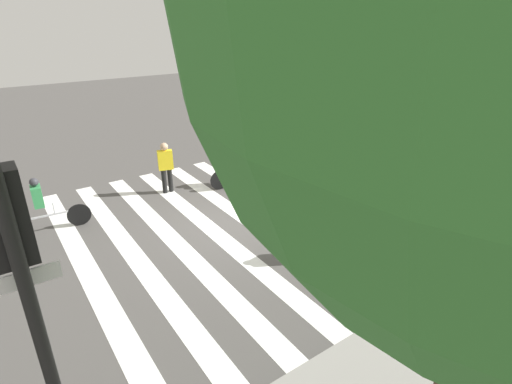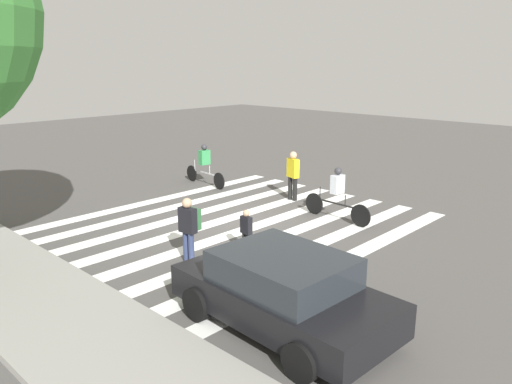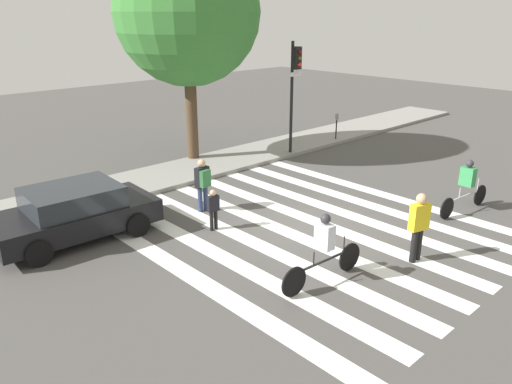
{
  "view_description": "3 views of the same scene",
  "coord_description": "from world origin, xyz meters",
  "px_view_note": "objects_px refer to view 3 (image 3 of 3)",
  "views": [
    {
      "loc": [
        5.01,
        8.52,
        5.38
      ],
      "look_at": [
        -0.8,
        0.19,
        0.86
      ],
      "focal_mm": 28.0,
      "sensor_mm": 36.0,
      "label": 1
    },
    {
      "loc": [
        -9.98,
        9.74,
        4.6
      ],
      "look_at": [
        -0.03,
        -0.71,
        0.82
      ],
      "focal_mm": 35.0,
      "sensor_mm": 36.0,
      "label": 2
    },
    {
      "loc": [
        -9.47,
        -8.22,
        5.55
      ],
      "look_at": [
        -1.1,
        0.74,
        1.11
      ],
      "focal_mm": 35.0,
      "sensor_mm": 36.0,
      "label": 3
    }
  ],
  "objects_px": {
    "street_tree": "(187,12)",
    "pedestrian_child_with_backpack": "(203,181)",
    "cyclist_far_lane": "(467,184)",
    "pedestrian_adult_tall_backpack": "(213,207)",
    "car_parked_dark_suv": "(74,212)",
    "traffic_light": "(294,77)",
    "cyclist_near_curb": "(324,246)",
    "parking_meter": "(337,120)",
    "pedestrian_adult_yellow_jacket": "(419,223)"
  },
  "relations": [
    {
      "from": "street_tree",
      "to": "pedestrian_adult_yellow_jacket",
      "type": "bearing_deg",
      "value": -96.48
    },
    {
      "from": "pedestrian_adult_yellow_jacket",
      "to": "pedestrian_child_with_backpack",
      "type": "xyz_separation_m",
      "value": [
        -1.74,
        5.9,
        -0.03
      ]
    },
    {
      "from": "cyclist_near_curb",
      "to": "car_parked_dark_suv",
      "type": "bearing_deg",
      "value": 119.76
    },
    {
      "from": "street_tree",
      "to": "car_parked_dark_suv",
      "type": "relative_size",
      "value": 1.98
    },
    {
      "from": "traffic_light",
      "to": "cyclist_far_lane",
      "type": "bearing_deg",
      "value": -95.57
    },
    {
      "from": "pedestrian_adult_tall_backpack",
      "to": "cyclist_far_lane",
      "type": "distance_m",
      "value": 7.36
    },
    {
      "from": "parking_meter",
      "to": "pedestrian_child_with_backpack",
      "type": "bearing_deg",
      "value": -164.75
    },
    {
      "from": "pedestrian_child_with_backpack",
      "to": "cyclist_far_lane",
      "type": "xyz_separation_m",
      "value": [
        5.56,
        -5.25,
        -0.06
      ]
    },
    {
      "from": "traffic_light",
      "to": "cyclist_far_lane",
      "type": "xyz_separation_m",
      "value": [
        -0.74,
        -7.55,
        -2.3
      ]
    },
    {
      "from": "pedestrian_adult_tall_backpack",
      "to": "car_parked_dark_suv",
      "type": "bearing_deg",
      "value": -27.77
    },
    {
      "from": "traffic_light",
      "to": "pedestrian_adult_yellow_jacket",
      "type": "height_order",
      "value": "traffic_light"
    },
    {
      "from": "street_tree",
      "to": "cyclist_far_lane",
      "type": "relative_size",
      "value": 3.41
    },
    {
      "from": "pedestrian_adult_yellow_jacket",
      "to": "cyclist_far_lane",
      "type": "relative_size",
      "value": 0.7
    },
    {
      "from": "cyclist_near_curb",
      "to": "parking_meter",
      "type": "bearing_deg",
      "value": 40.54
    },
    {
      "from": "cyclist_far_lane",
      "to": "pedestrian_child_with_backpack",
      "type": "bearing_deg",
      "value": 141.51
    },
    {
      "from": "pedestrian_adult_yellow_jacket",
      "to": "cyclist_near_curb",
      "type": "xyz_separation_m",
      "value": [
        -2.38,
        0.83,
        -0.09
      ]
    },
    {
      "from": "traffic_light",
      "to": "pedestrian_adult_tall_backpack",
      "type": "height_order",
      "value": "traffic_light"
    },
    {
      "from": "pedestrian_adult_yellow_jacket",
      "to": "pedestrian_child_with_backpack",
      "type": "relative_size",
      "value": 1.07
    },
    {
      "from": "pedestrian_child_with_backpack",
      "to": "street_tree",
      "type": "bearing_deg",
      "value": 49.69
    },
    {
      "from": "street_tree",
      "to": "cyclist_far_lane",
      "type": "bearing_deg",
      "value": -74.85
    },
    {
      "from": "street_tree",
      "to": "cyclist_far_lane",
      "type": "distance_m",
      "value": 11.12
    },
    {
      "from": "pedestrian_child_with_backpack",
      "to": "car_parked_dark_suv",
      "type": "xyz_separation_m",
      "value": [
        -3.54,
        0.78,
        -0.21
      ]
    },
    {
      "from": "street_tree",
      "to": "pedestrian_adult_yellow_jacket",
      "type": "xyz_separation_m",
      "value": [
        -1.18,
        -10.39,
        -4.58
      ]
    },
    {
      "from": "parking_meter",
      "to": "traffic_light",
      "type": "bearing_deg",
      "value": -174.97
    },
    {
      "from": "parking_meter",
      "to": "pedestrian_adult_yellow_jacket",
      "type": "bearing_deg",
      "value": -132.27
    },
    {
      "from": "pedestrian_adult_yellow_jacket",
      "to": "pedestrian_adult_tall_backpack",
      "type": "distance_m",
      "value": 5.22
    },
    {
      "from": "traffic_light",
      "to": "street_tree",
      "type": "xyz_separation_m",
      "value": [
        -3.37,
        2.19,
        2.38
      ]
    },
    {
      "from": "pedestrian_child_with_backpack",
      "to": "cyclist_near_curb",
      "type": "xyz_separation_m",
      "value": [
        -0.64,
        -5.07,
        -0.06
      ]
    },
    {
      "from": "cyclist_near_curb",
      "to": "cyclist_far_lane",
      "type": "bearing_deg",
      "value": 1.7
    },
    {
      "from": "traffic_light",
      "to": "car_parked_dark_suv",
      "type": "xyz_separation_m",
      "value": [
        -9.83,
        -1.52,
        -2.44
      ]
    },
    {
      "from": "traffic_light",
      "to": "street_tree",
      "type": "relative_size",
      "value": 0.55
    },
    {
      "from": "parking_meter",
      "to": "cyclist_near_curb",
      "type": "bearing_deg",
      "value": -142.85
    },
    {
      "from": "pedestrian_adult_yellow_jacket",
      "to": "pedestrian_child_with_backpack",
      "type": "height_order",
      "value": "pedestrian_adult_yellow_jacket"
    },
    {
      "from": "parking_meter",
      "to": "street_tree",
      "type": "relative_size",
      "value": 0.16
    },
    {
      "from": "pedestrian_adult_tall_backpack",
      "to": "car_parked_dark_suv",
      "type": "relative_size",
      "value": 0.28
    },
    {
      "from": "traffic_light",
      "to": "pedestrian_child_with_backpack",
      "type": "bearing_deg",
      "value": -159.95
    },
    {
      "from": "cyclist_near_curb",
      "to": "street_tree",
      "type": "bearing_deg",
      "value": 72.95
    },
    {
      "from": "traffic_light",
      "to": "cyclist_far_lane",
      "type": "distance_m",
      "value": 7.92
    },
    {
      "from": "street_tree",
      "to": "pedestrian_adult_tall_backpack",
      "type": "distance_m",
      "value": 8.33
    },
    {
      "from": "pedestrian_adult_tall_backpack",
      "to": "pedestrian_child_with_backpack",
      "type": "xyz_separation_m",
      "value": [
        0.62,
        1.26,
        0.28
      ]
    },
    {
      "from": "pedestrian_child_with_backpack",
      "to": "pedestrian_adult_tall_backpack",
      "type": "bearing_deg",
      "value": -123.6
    },
    {
      "from": "pedestrian_child_with_backpack",
      "to": "car_parked_dark_suv",
      "type": "relative_size",
      "value": 0.38
    },
    {
      "from": "pedestrian_adult_tall_backpack",
      "to": "cyclist_near_curb",
      "type": "distance_m",
      "value": 3.82
    },
    {
      "from": "traffic_light",
      "to": "cyclist_far_lane",
      "type": "relative_size",
      "value": 1.88
    },
    {
      "from": "pedestrian_adult_tall_backpack",
      "to": "car_parked_dark_suv",
      "type": "height_order",
      "value": "car_parked_dark_suv"
    },
    {
      "from": "pedestrian_adult_yellow_jacket",
      "to": "pedestrian_adult_tall_backpack",
      "type": "height_order",
      "value": "pedestrian_adult_yellow_jacket"
    },
    {
      "from": "street_tree",
      "to": "traffic_light",
      "type": "bearing_deg",
      "value": -32.98
    },
    {
      "from": "street_tree",
      "to": "pedestrian_child_with_backpack",
      "type": "xyz_separation_m",
      "value": [
        -2.92,
        -4.48,
        -4.61
      ]
    },
    {
      "from": "pedestrian_child_with_backpack",
      "to": "cyclist_far_lane",
      "type": "distance_m",
      "value": 7.64
    },
    {
      "from": "car_parked_dark_suv",
      "to": "street_tree",
      "type": "bearing_deg",
      "value": 32.6
    }
  ]
}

